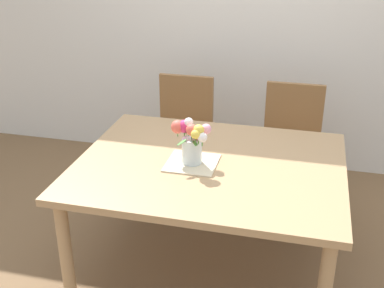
% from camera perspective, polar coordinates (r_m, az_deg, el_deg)
% --- Properties ---
extents(ground_plane, '(12.00, 12.00, 0.00)m').
position_cam_1_polar(ground_plane, '(3.15, 1.88, -14.01)').
color(ground_plane, brown).
extents(dining_table, '(1.49, 1.19, 0.72)m').
position_cam_1_polar(dining_table, '(2.79, 2.07, -3.60)').
color(dining_table, tan).
rests_on(dining_table, ground_plane).
extents(chair_left, '(0.42, 0.42, 0.90)m').
position_cam_1_polar(chair_left, '(3.76, -1.07, 1.97)').
color(chair_left, olive).
rests_on(chair_left, ground_plane).
extents(chair_right, '(0.42, 0.42, 0.90)m').
position_cam_1_polar(chair_right, '(3.65, 11.45, 0.73)').
color(chair_right, olive).
rests_on(chair_right, ground_plane).
extents(placemat, '(0.28, 0.28, 0.01)m').
position_cam_1_polar(placemat, '(2.74, 0.00, -2.21)').
color(placemat, beige).
rests_on(placemat, dining_table).
extents(flower_vase, '(0.23, 0.20, 0.25)m').
position_cam_1_polar(flower_vase, '(2.68, -0.06, 0.57)').
color(flower_vase, silver).
rests_on(flower_vase, placemat).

